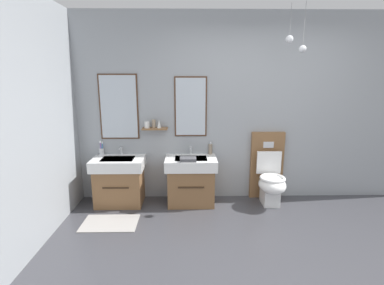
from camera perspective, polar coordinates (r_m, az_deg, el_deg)
The scene contains 11 objects.
ground_plane at distance 3.18m, azimuth 19.69°, elevation -23.37°, with size 6.63×4.95×0.10m, color #3D3D42.
wall_back at distance 4.33m, azimuth 12.50°, elevation 6.51°, with size 5.43×0.61×2.66m.
bath_mat at distance 3.89m, azimuth -15.76°, elevation -14.98°, with size 0.68×0.44×0.01m, color #9E9993.
vanity_sink_left at distance 4.28m, azimuth -14.03°, elevation -7.09°, with size 0.72×0.51×0.67m.
tap_on_left_sink at distance 4.35m, azimuth -13.76°, elevation -1.39°, with size 0.03×0.13×0.11m.
vanity_sink_right at distance 4.17m, azimuth -0.22°, elevation -7.22°, with size 0.72×0.51×0.67m.
tap_on_right_sink at distance 4.24m, azimuth -0.26°, elevation -1.37°, with size 0.03×0.13×0.11m.
toilet at distance 4.34m, azimuth 14.91°, elevation -6.55°, with size 0.48×0.63×1.00m.
toothbrush_cup at distance 4.41m, azimuth -17.31°, elevation -1.59°, with size 0.07×0.07×0.21m.
soap_dispenser at distance 4.25m, azimuth 3.63°, elevation -1.25°, with size 0.06×0.06×0.19m.
folded_hand_towel at distance 3.92m, azimuth -0.78°, elevation -3.31°, with size 0.22×0.16×0.04m, color #47474C.
Camera 1 is at (-1.02, -2.38, 1.80)m, focal length 27.20 mm.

